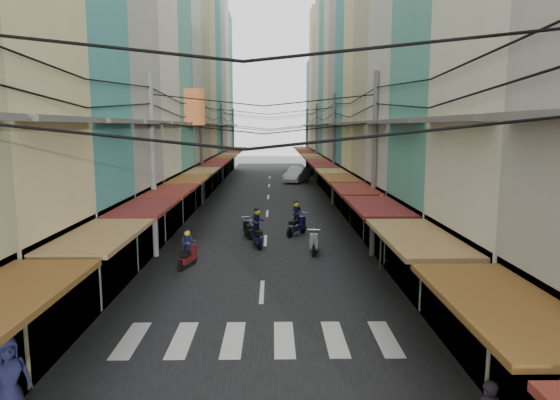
{
  "coord_description": "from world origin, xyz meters",
  "views": [
    {
      "loc": [
        0.41,
        -19.02,
        5.82
      ],
      "look_at": [
        0.76,
        6.26,
        2.09
      ],
      "focal_mm": 32.0,
      "sensor_mm": 36.0,
      "label": 1
    }
  ],
  "objects": [
    {
      "name": "sidewalk_left",
      "position": [
        -6.5,
        20.0,
        0.03
      ],
      "size": [
        3.0,
        80.0,
        0.06
      ],
      "primitive_type": "cube",
      "color": "slate",
      "rests_on": "ground"
    },
    {
      "name": "crosswalk",
      "position": [
        -0.0,
        -6.0,
        0.03
      ],
      "size": [
        7.55,
        2.4,
        0.01
      ],
      "color": "silver",
      "rests_on": "ground"
    },
    {
      "name": "building_row_left",
      "position": [
        -7.92,
        16.56,
        9.78
      ],
      "size": [
        7.8,
        67.67,
        23.7
      ],
      "color": "beige",
      "rests_on": "ground"
    },
    {
      "name": "road",
      "position": [
        0.0,
        20.0,
        0.01
      ],
      "size": [
        10.0,
        80.0,
        0.02
      ],
      "primitive_type": "cube",
      "color": "black",
      "rests_on": "ground"
    },
    {
      "name": "white_car",
      "position": [
        2.91,
        32.99,
        0.0
      ],
      "size": [
        6.13,
        4.06,
        2.02
      ],
      "primitive_type": "imported",
      "rotation": [
        0.0,
        0.0,
        -0.35
      ],
      "color": "silver",
      "rests_on": "ground"
    },
    {
      "name": "parked_scooters",
      "position": [
        4.05,
        -2.56,
        0.47
      ],
      "size": [
        12.98,
        14.55,
        1.01
      ],
      "color": "black",
      "rests_on": "ground"
    },
    {
      "name": "market_umbrella",
      "position": [
        7.2,
        -2.93,
        1.9
      ],
      "size": [
        2.05,
        2.05,
        2.16
      ],
      "color": "#B2B2B7",
      "rests_on": "ground"
    },
    {
      "name": "ground",
      "position": [
        0.0,
        0.0,
        0.0
      ],
      "size": [
        160.0,
        160.0,
        0.0
      ],
      "primitive_type": "plane",
      "color": "slate",
      "rests_on": "ground"
    },
    {
      "name": "sidewalk_right",
      "position": [
        6.5,
        20.0,
        0.03
      ],
      "size": [
        3.0,
        80.0,
        0.06
      ],
      "primitive_type": "cube",
      "color": "slate",
      "rests_on": "ground"
    },
    {
      "name": "bicycle",
      "position": [
        5.65,
        0.45,
        0.0
      ],
      "size": [
        1.53,
        0.61,
        1.04
      ],
      "primitive_type": "imported",
      "rotation": [
        0.0,
        0.0,
        1.54
      ],
      "color": "black",
      "rests_on": "ground"
    },
    {
      "name": "utility_poles",
      "position": [
        0.0,
        15.01,
        6.59
      ],
      "size": [
        10.2,
        66.13,
        8.2
      ],
      "color": "slate",
      "rests_on": "ground"
    },
    {
      "name": "building_row_right",
      "position": [
        7.92,
        16.45,
        9.41
      ],
      "size": [
        7.8,
        68.98,
        22.59
      ],
      "color": "teal",
      "rests_on": "ground"
    },
    {
      "name": "moving_scooters",
      "position": [
        0.05,
        4.78,
        0.54
      ],
      "size": [
        5.87,
        7.87,
        1.9
      ],
      "color": "black",
      "rests_on": "ground"
    },
    {
      "name": "pedestrians",
      "position": [
        -4.8,
        1.6,
        1.01
      ],
      "size": [
        11.91,
        22.47,
        2.19
      ],
      "color": "black",
      "rests_on": "ground"
    },
    {
      "name": "traffic_sign",
      "position": [
        4.78,
        0.78,
        2.35
      ],
      "size": [
        0.1,
        0.7,
        3.19
      ],
      "color": "slate",
      "rests_on": "ground"
    }
  ]
}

